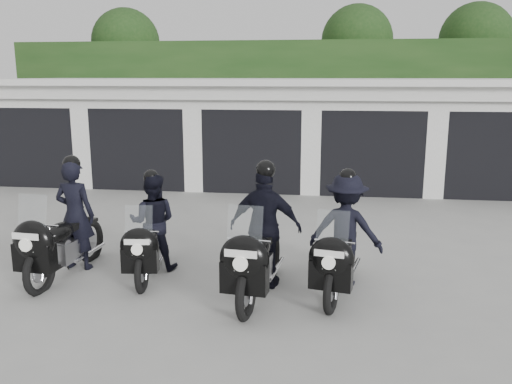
# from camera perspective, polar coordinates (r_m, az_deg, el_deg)

# --- Properties ---
(ground) EXTENTS (80.00, 80.00, 0.00)m
(ground) POSITION_cam_1_polar(r_m,az_deg,el_deg) (9.18, -5.35, -7.37)
(ground) COLOR #969691
(ground) RESTS_ON ground
(garage_block) EXTENTS (16.40, 6.80, 2.96)m
(garage_block) POSITION_cam_1_polar(r_m,az_deg,el_deg) (16.68, 0.77, 6.55)
(garage_block) COLOR white
(garage_block) RESTS_ON ground
(background_vegetation) EXTENTS (20.00, 3.90, 5.80)m
(background_vegetation) POSITION_cam_1_polar(r_m,az_deg,el_deg) (21.40, 3.38, 11.39)
(background_vegetation) COLOR #183513
(background_vegetation) RESTS_ON ground
(police_bike_a) EXTENTS (0.76, 2.19, 1.90)m
(police_bike_a) POSITION_cam_1_polar(r_m,az_deg,el_deg) (8.88, -19.43, -3.58)
(police_bike_a) COLOR black
(police_bike_a) RESTS_ON ground
(police_bike_b) EXTENTS (0.82, 1.92, 1.67)m
(police_bike_b) POSITION_cam_1_polar(r_m,az_deg,el_deg) (8.64, -11.01, -3.87)
(police_bike_b) COLOR black
(police_bike_b) RESTS_ON ground
(police_bike_c) EXTENTS (1.13, 2.24, 1.95)m
(police_bike_c) POSITION_cam_1_polar(r_m,az_deg,el_deg) (7.71, 0.67, -4.67)
(police_bike_c) COLOR black
(police_bike_c) RESTS_ON ground
(police_bike_d) EXTENTS (1.18, 2.06, 1.81)m
(police_bike_d) POSITION_cam_1_polar(r_m,az_deg,el_deg) (7.93, 9.22, -4.76)
(police_bike_d) COLOR black
(police_bike_d) RESTS_ON ground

